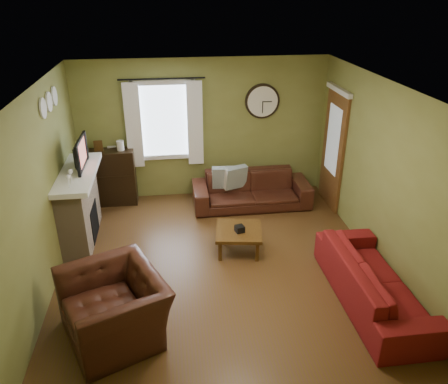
{
  "coord_description": "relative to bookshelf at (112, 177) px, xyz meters",
  "views": [
    {
      "loc": [
        -0.65,
        -5.18,
        3.75
      ],
      "look_at": [
        0.1,
        0.4,
        1.05
      ],
      "focal_mm": 35.0,
      "sensor_mm": 36.0,
      "label": 1
    }
  ],
  "objects": [
    {
      "name": "floor",
      "position": [
        1.73,
        -2.39,
        -0.52
      ],
      "size": [
        4.6,
        5.2,
        0.0
      ],
      "primitive_type": "cube",
      "color": "#533519",
      "rests_on": "ground"
    },
    {
      "name": "ceiling",
      "position": [
        1.73,
        -2.39,
        2.08
      ],
      "size": [
        4.6,
        5.2,
        0.0
      ],
      "primitive_type": "cube",
      "color": "white",
      "rests_on": "ground"
    },
    {
      "name": "wall_left",
      "position": [
        -0.57,
        -2.39,
        0.78
      ],
      "size": [
        0.0,
        5.2,
        2.6
      ],
      "primitive_type": "cube",
      "color": "olive",
      "rests_on": "ground"
    },
    {
      "name": "wall_right",
      "position": [
        4.03,
        -2.39,
        0.78
      ],
      "size": [
        0.0,
        5.2,
        2.6
      ],
      "primitive_type": "cube",
      "color": "olive",
      "rests_on": "ground"
    },
    {
      "name": "wall_back",
      "position": [
        1.73,
        0.21,
        0.78
      ],
      "size": [
        4.6,
        0.0,
        2.6
      ],
      "primitive_type": "cube",
      "color": "olive",
      "rests_on": "ground"
    },
    {
      "name": "wall_front",
      "position": [
        1.73,
        -4.99,
        0.78
      ],
      "size": [
        4.6,
        0.0,
        2.6
      ],
      "primitive_type": "cube",
      "color": "olive",
      "rests_on": "ground"
    },
    {
      "name": "fireplace",
      "position": [
        -0.37,
        -1.24,
        0.03
      ],
      "size": [
        0.4,
        1.4,
        1.1
      ],
      "primitive_type": "cube",
      "color": "tan",
      "rests_on": "floor"
    },
    {
      "name": "firebox",
      "position": [
        -0.18,
        -1.24,
        -0.22
      ],
      "size": [
        0.04,
        0.6,
        0.55
      ],
      "primitive_type": "cube",
      "color": "black",
      "rests_on": "fireplace"
    },
    {
      "name": "mantel",
      "position": [
        -0.34,
        -1.24,
        0.62
      ],
      "size": [
        0.58,
        1.6,
        0.08
      ],
      "primitive_type": "cube",
      "color": "white",
      "rests_on": "fireplace"
    },
    {
      "name": "tv",
      "position": [
        -0.32,
        -1.09,
        0.83
      ],
      "size": [
        0.08,
        0.6,
        0.35
      ],
      "primitive_type": "imported",
      "rotation": [
        0.0,
        0.0,
        1.57
      ],
      "color": "black",
      "rests_on": "mantel"
    },
    {
      "name": "tv_screen",
      "position": [
        -0.24,
        -1.09,
        0.89
      ],
      "size": [
        0.02,
        0.62,
        0.36
      ],
      "primitive_type": "cube",
      "color": "#994C3F",
      "rests_on": "mantel"
    },
    {
      "name": "medallion_left",
      "position": [
        -0.55,
        -1.59,
        1.73
      ],
      "size": [
        0.28,
        0.28,
        0.03
      ],
      "primitive_type": "cylinder",
      "color": "white",
      "rests_on": "wall_left"
    },
    {
      "name": "medallion_mid",
      "position": [
        -0.55,
        -1.24,
        1.73
      ],
      "size": [
        0.28,
        0.28,
        0.03
      ],
      "primitive_type": "cylinder",
      "color": "white",
      "rests_on": "wall_left"
    },
    {
      "name": "medallion_right",
      "position": [
        -0.55,
        -0.89,
        1.73
      ],
      "size": [
        0.28,
        0.28,
        0.03
      ],
      "primitive_type": "cylinder",
      "color": "white",
      "rests_on": "wall_left"
    },
    {
      "name": "window_pane",
      "position": [
        1.03,
        0.19,
        0.98
      ],
      "size": [
        1.0,
        0.02,
        1.3
      ],
      "primitive_type": null,
      "color": "silver",
      "rests_on": "wall_back"
    },
    {
      "name": "curtain_rod",
      "position": [
        1.03,
        0.09,
        1.75
      ],
      "size": [
        0.03,
        0.03,
        1.5
      ],
      "primitive_type": "cylinder",
      "color": "black",
      "rests_on": "wall_back"
    },
    {
      "name": "curtain_left",
      "position": [
        0.48,
        0.09,
        0.93
      ],
      "size": [
        0.28,
        0.04,
        1.55
      ],
      "primitive_type": "cube",
      "color": "white",
      "rests_on": "wall_back"
    },
    {
      "name": "curtain_right",
      "position": [
        1.58,
        0.09,
        0.93
      ],
      "size": [
        0.28,
        0.04,
        1.55
      ],
      "primitive_type": "cube",
      "color": "white",
      "rests_on": "wall_back"
    },
    {
      "name": "wall_clock",
      "position": [
        2.83,
        0.16,
        1.28
      ],
      "size": [
        0.64,
        0.06,
        0.64
      ],
      "primitive_type": null,
      "color": "white",
      "rests_on": "wall_back"
    },
    {
      "name": "door",
      "position": [
        4.0,
        -0.54,
        0.53
      ],
      "size": [
        0.05,
        0.9,
        2.1
      ],
      "primitive_type": "cube",
      "color": "brown",
      "rests_on": "floor"
    },
    {
      "name": "bookshelf",
      "position": [
        0.0,
        0.0,
        0.0
      ],
      "size": [
        0.88,
        0.37,
        1.04
      ],
      "primitive_type": null,
      "color": "black",
      "rests_on": "floor"
    },
    {
      "name": "book",
      "position": [
        -0.05,
        0.23,
        0.44
      ],
      "size": [
        0.19,
        0.24,
        0.02
      ],
      "primitive_type": "imported",
      "rotation": [
        0.0,
        0.0,
        0.12
      ],
      "color": "#492C10",
      "rests_on": "bookshelf"
    },
    {
      "name": "sofa_brown",
      "position": [
        2.54,
        -0.44,
        -0.21
      ],
      "size": [
        2.14,
        0.84,
        0.62
      ],
      "primitive_type": "imported",
      "color": "#391911",
      "rests_on": "floor"
    },
    {
      "name": "pillow_left",
      "position": [
        2.25,
        -0.37,
        0.03
      ],
      "size": [
        0.44,
        0.27,
        0.42
      ],
      "primitive_type": "cube",
      "rotation": [
        0.0,
        0.0,
        0.36
      ],
      "color": "gray",
      "rests_on": "sofa_brown"
    },
    {
      "name": "pillow_right",
      "position": [
        2.04,
        -0.35,
        0.03
      ],
      "size": [
        0.43,
        0.16,
        0.42
      ],
      "primitive_type": "cube",
      "rotation": [
        0.0,
        0.0,
        -0.07
      ],
      "color": "gray",
      "rests_on": "sofa_brown"
    },
    {
      "name": "sofa_red",
      "position": [
        3.58,
        -3.34,
        -0.21
      ],
      "size": [
        0.84,
        2.16,
        0.63
      ],
      "primitive_type": "imported",
      "rotation": [
        0.0,
        0.0,
        1.57
      ],
      "color": "maroon",
      "rests_on": "floor"
    },
    {
      "name": "armchair",
      "position": [
        0.35,
        -3.5,
        -0.13
      ],
      "size": [
        1.44,
        1.52,
        0.78
      ],
      "primitive_type": "imported",
      "rotation": [
        0.0,
        0.0,
        -1.15
      ],
      "color": "#391911",
      "rests_on": "floor"
    },
    {
      "name": "coffee_table",
      "position": [
        2.06,
        -1.93,
        -0.34
      ],
      "size": [
        0.79,
        0.79,
        0.37
      ],
      "primitive_type": null,
      "rotation": [
        0.0,
        0.0,
        -0.16
      ],
      "color": "#492C10",
      "rests_on": "floor"
    },
    {
      "name": "tissue_box",
      "position": [
        2.06,
        -1.98,
        -0.12
      ],
      "size": [
        0.15,
        0.15,
        0.1
      ],
      "primitive_type": "cube",
      "rotation": [
        0.0,
        0.0,
        0.26
      ],
      "color": "black",
      "rests_on": "coffee_table"
    },
    {
      "name": "wine_glass_a",
      "position": [
        -0.32,
        -1.84,
        0.76
      ],
      "size": [
        0.07,
        0.07,
        0.2
      ],
      "primitive_type": null,
      "color": "white",
      "rests_on": "mantel"
    },
    {
      "name": "wine_glass_b",
      "position": [
        -0.32,
        -1.67,
        0.76
      ],
      "size": [
        0.07,
        0.07,
        0.2
      ],
      "primitive_type": null,
      "color": "white",
      "rests_on": "mantel"
    }
  ]
}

